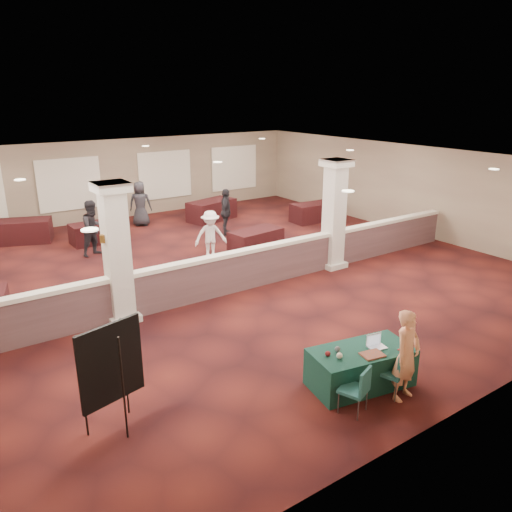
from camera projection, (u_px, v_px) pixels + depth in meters
ground at (220, 272)px, 14.59m from camera, size 16.00×16.00×0.00m
wall_back at (119, 179)px, 20.34m from camera, size 16.00×0.04×3.20m
wall_front at (478, 321)px, 7.83m from camera, size 16.00×0.04×3.20m
wall_right at (406, 189)px, 18.38m from camera, size 0.04×16.00×3.20m
ceiling at (218, 161)px, 13.58m from camera, size 16.00×16.00×0.02m
partition_wall at (249, 268)px, 13.23m from camera, size 15.60×0.28×1.10m
column_left at (117, 252)px, 11.01m from camera, size 0.72×0.72×3.20m
column_right at (334, 213)px, 14.51m from camera, size 0.72×0.72×3.20m
sconce_left at (103, 239)px, 10.75m from camera, size 0.12×0.12×0.18m
sconce_right at (128, 235)px, 11.05m from camera, size 0.12×0.12×0.18m
near_table at (360, 367)px, 8.89m from camera, size 1.96×1.23×0.70m
conf_chair_main at (396, 369)px, 8.52m from camera, size 0.54×0.54×0.87m
conf_chair_side at (358, 387)px, 8.04m from camera, size 0.54×0.54×0.84m
easel_board at (111, 365)px, 7.43m from camera, size 1.05×0.62×1.81m
woman at (406, 355)px, 8.37m from camera, size 0.64×0.48×1.62m
far_table_front_center at (256, 240)px, 16.38m from camera, size 1.86×1.10×0.71m
far_table_front_right at (313, 212)px, 20.12m from camera, size 1.85×1.00×0.73m
far_table_back_left at (21, 231)px, 17.31m from camera, size 2.17×1.59×0.79m
far_table_back_center at (97, 233)px, 17.30m from camera, size 1.76×0.91×0.71m
far_table_back_right at (212, 210)px, 20.31m from camera, size 2.17×1.47×0.80m
attendee_a at (94, 228)px, 15.79m from camera, size 0.97×0.74×1.79m
attendee_b at (211, 236)px, 15.39m from camera, size 1.08×0.70×1.56m
attendee_c at (226, 212)px, 18.09m from camera, size 0.97×1.08×1.69m
attendee_d at (140, 204)px, 19.32m from camera, size 0.98×0.82×1.74m
laptop_base at (377, 347)px, 8.85m from camera, size 0.35×0.28×0.02m
laptop_screen at (374, 339)px, 8.90m from camera, size 0.31×0.07×0.21m
screen_glow at (374, 340)px, 8.90m from camera, size 0.28×0.06×0.18m
knitting at (372, 355)px, 8.58m from camera, size 0.43×0.35×0.03m
yarn_cream at (339, 356)px, 8.48m from camera, size 0.11×0.11×0.11m
yarn_red at (328, 354)px, 8.55m from camera, size 0.10×0.10×0.10m
yarn_grey at (338, 349)px, 8.70m from camera, size 0.10×0.10×0.10m
scissors at (400, 349)px, 8.78m from camera, size 0.12×0.05×0.01m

